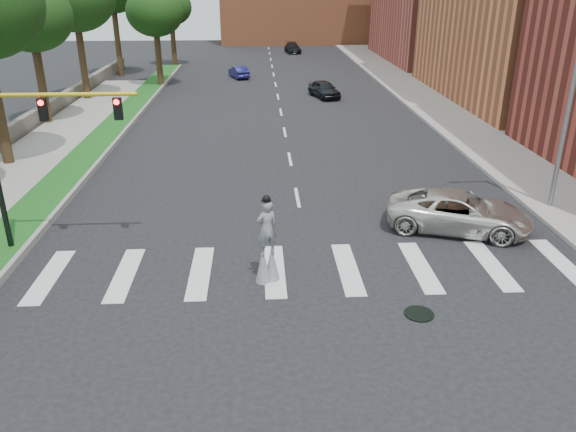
% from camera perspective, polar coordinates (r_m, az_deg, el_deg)
% --- Properties ---
extents(ground_plane, '(160.00, 160.00, 0.00)m').
position_cam_1_polar(ground_plane, '(18.84, 2.66, -6.91)').
color(ground_plane, black).
rests_on(ground_plane, ground).
extents(grass_median, '(2.00, 60.00, 0.25)m').
position_cam_1_polar(grass_median, '(38.65, -17.80, 8.06)').
color(grass_median, '#154B18').
rests_on(grass_median, ground).
extents(median_curb, '(0.20, 60.00, 0.28)m').
position_cam_1_polar(median_curb, '(38.40, -16.27, 8.17)').
color(median_curb, gray).
rests_on(median_curb, ground).
extents(sidewalk_right, '(5.00, 90.00, 0.18)m').
position_cam_1_polar(sidewalk_right, '(44.61, 15.85, 10.14)').
color(sidewalk_right, gray).
rests_on(sidewalk_right, ground).
extents(stone_wall, '(0.50, 56.00, 1.10)m').
position_cam_1_polar(stone_wall, '(42.11, -24.57, 8.85)').
color(stone_wall, '#5E5950').
rests_on(stone_wall, ground).
extents(manhole, '(0.90, 0.90, 0.04)m').
position_cam_1_polar(manhole, '(17.70, 13.16, -9.65)').
color(manhole, black).
rests_on(manhole, ground).
extents(streetlight, '(2.05, 0.20, 9.00)m').
position_cam_1_polar(streetlight, '(25.98, 26.60, 10.68)').
color(streetlight, slate).
rests_on(streetlight, ground).
extents(traffic_signal, '(5.30, 0.23, 6.20)m').
position_cam_1_polar(traffic_signal, '(21.50, -25.12, 6.72)').
color(traffic_signal, black).
rests_on(traffic_signal, ground).
extents(stilt_performer, '(0.82, 0.70, 3.07)m').
position_cam_1_polar(stilt_performer, '(18.47, -2.14, -3.11)').
color(stilt_performer, '#322214').
rests_on(stilt_performer, ground).
extents(suv_crossing, '(6.15, 4.27, 1.56)m').
position_cam_1_polar(suv_crossing, '(23.44, 16.96, 0.41)').
color(suv_crossing, silver).
rests_on(suv_crossing, ground).
extents(car_near, '(2.75, 4.43, 1.41)m').
position_cam_1_polar(car_near, '(48.81, 3.70, 12.74)').
color(car_near, black).
rests_on(car_near, ground).
extents(car_mid, '(2.34, 3.83, 1.19)m').
position_cam_1_polar(car_mid, '(58.90, -5.02, 14.37)').
color(car_mid, navy).
rests_on(car_mid, ground).
extents(car_far, '(2.23, 4.63, 1.30)m').
position_cam_1_polar(car_far, '(79.26, 0.47, 16.71)').
color(car_far, black).
rests_on(car_far, ground).
extents(tree_3, '(5.33, 5.33, 9.37)m').
position_cam_1_polar(tree_3, '(41.97, -24.70, 17.88)').
color(tree_3, '#322214').
rests_on(tree_3, ground).
extents(tree_6, '(5.08, 5.08, 8.77)m').
position_cam_1_polar(tree_6, '(54.30, -13.39, 19.47)').
color(tree_6, '#322214').
rests_on(tree_6, ground).
extents(tree_7, '(4.69, 4.69, 8.40)m').
position_cam_1_polar(tree_7, '(68.10, -11.83, 20.02)').
color(tree_7, '#322214').
rests_on(tree_7, ground).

